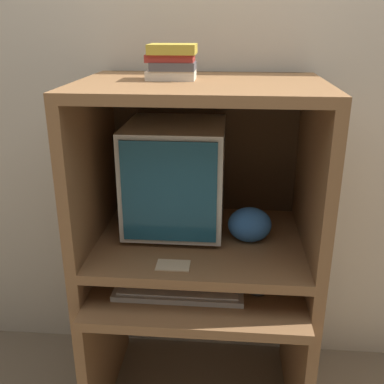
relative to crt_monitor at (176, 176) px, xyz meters
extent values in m
cube|color=beige|center=(0.10, 0.28, 0.30)|extent=(6.00, 0.06, 2.60)
cube|color=brown|center=(-0.31, -0.09, -0.68)|extent=(0.04, 0.63, 0.64)
cube|color=brown|center=(0.51, -0.09, -0.68)|extent=(0.04, 0.63, 0.64)
cube|color=brown|center=(0.10, -0.26, -0.38)|extent=(0.78, 0.41, 0.04)
cube|color=brown|center=(-0.31, -0.09, -0.29)|extent=(0.04, 0.63, 0.14)
cube|color=brown|center=(0.51, -0.09, -0.29)|extent=(0.04, 0.63, 0.14)
cube|color=brown|center=(0.10, -0.09, -0.24)|extent=(0.78, 0.63, 0.04)
cube|color=brown|center=(-0.31, -0.09, 0.08)|extent=(0.04, 0.63, 0.60)
cube|color=brown|center=(0.51, -0.09, 0.08)|extent=(0.04, 0.63, 0.60)
cube|color=brown|center=(0.10, -0.09, 0.36)|extent=(0.78, 0.63, 0.04)
cube|color=#48321E|center=(0.10, 0.21, 0.08)|extent=(0.78, 0.01, 0.60)
cylinder|color=beige|center=(0.00, 0.00, -0.21)|extent=(0.21, 0.21, 0.02)
cube|color=beige|center=(0.00, 0.00, 0.00)|extent=(0.37, 0.39, 0.41)
cube|color=navy|center=(0.00, -0.19, 0.00)|extent=(0.34, 0.01, 0.37)
cube|color=beige|center=(0.04, -0.27, -0.35)|extent=(0.47, 0.15, 0.02)
cube|color=silver|center=(0.04, -0.27, -0.33)|extent=(0.43, 0.12, 0.01)
ellipsoid|color=#28282B|center=(0.32, -0.26, -0.34)|extent=(0.06, 0.04, 0.03)
ellipsoid|color=#336BB7|center=(0.29, -0.10, -0.15)|extent=(0.16, 0.12, 0.13)
cube|color=beige|center=(0.00, -0.06, 0.39)|extent=(0.17, 0.11, 0.03)
cube|color=#4C4C51|center=(0.00, -0.06, 0.42)|extent=(0.15, 0.11, 0.03)
cube|color=maroon|center=(0.00, -0.07, 0.45)|extent=(0.16, 0.10, 0.03)
cube|color=gold|center=(0.00, -0.06, 0.48)|extent=(0.16, 0.13, 0.03)
cube|color=#CCB28C|center=(0.03, -0.31, -0.22)|extent=(0.11, 0.07, 0.00)
camera|label=1|loc=(0.21, -1.65, 0.57)|focal=42.00mm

